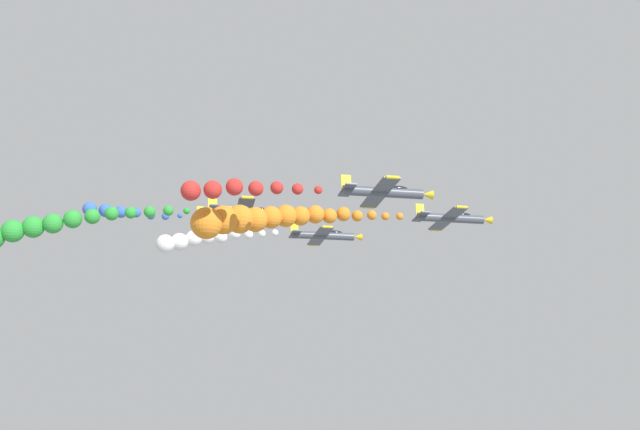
{
  "coord_description": "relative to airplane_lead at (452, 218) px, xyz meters",
  "views": [
    {
      "loc": [
        93.07,
        -20.82,
        52.44
      ],
      "look_at": [
        0.0,
        0.0,
        73.47
      ],
      "focal_mm": 41.56,
      "sensor_mm": 36.0,
      "label": 1
    }
  ],
  "objects": [
    {
      "name": "smoke_trail_left_outer",
      "position": [
        -1.74,
        -49.95,
        -2.95
      ],
      "size": [
        3.31,
        23.62,
        5.88
      ],
      "color": "green"
    },
    {
      "name": "airplane_right_inner",
      "position": [
        12.87,
        -13.13,
        -0.43
      ],
      "size": [
        9.54,
        10.35,
        2.59
      ],
      "rotation": [
        0.0,
        -0.12,
        0.0
      ],
      "color": "#474C56"
    },
    {
      "name": "smoke_trail_right_outer",
      "position": [
        -23.93,
        -43.36,
        4.04
      ],
      "size": [
        4.36,
        14.54,
        2.16
      ],
      "color": "blue"
    },
    {
      "name": "smoke_trail_left_inner",
      "position": [
        -12.33,
        -32.14,
        -1.91
      ],
      "size": [
        3.03,
        16.74,
        4.13
      ],
      "color": "white"
    },
    {
      "name": "airplane_lead",
      "position": [
        0.0,
        0.0,
        0.0
      ],
      "size": [
        9.54,
        10.35,
        2.59
      ],
      "rotation": [
        0.0,
        -0.12,
        0.0
      ],
      "color": "#474C56"
    },
    {
      "name": "smoke_trail_lead",
      "position": [
        5.66,
        -25.93,
        -2.49
      ],
      "size": [
        10.94,
        27.07,
        6.12
      ],
      "color": "orange"
    },
    {
      "name": "airplane_right_outer",
      "position": [
        -25.66,
        -26.42,
        4.17
      ],
      "size": [
        9.48,
        10.35,
        2.84
      ],
      "rotation": [
        0.0,
        -0.17,
        0.0
      ],
      "color": "#474C56"
    },
    {
      "name": "smoke_trail_right_inner",
      "position": [
        12.57,
        -29.98,
        -0.97
      ],
      "size": [
        2.52,
        14.84,
        2.5
      ],
      "color": "red"
    },
    {
      "name": "airplane_left_outer",
      "position": [
        -1.03,
        -26.35,
        -0.4
      ],
      "size": [
        9.41,
        10.35,
        3.05
      ],
      "rotation": [
        0.0,
        -0.22,
        0.0
      ],
      "color": "#474C56"
    },
    {
      "name": "airplane_left_inner",
      "position": [
        -13.06,
        -13.93,
        -0.42
      ],
      "size": [
        9.55,
        10.35,
        2.49
      ],
      "rotation": [
        0.0,
        -0.09,
        0.0
      ],
      "color": "#474C56"
    }
  ]
}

